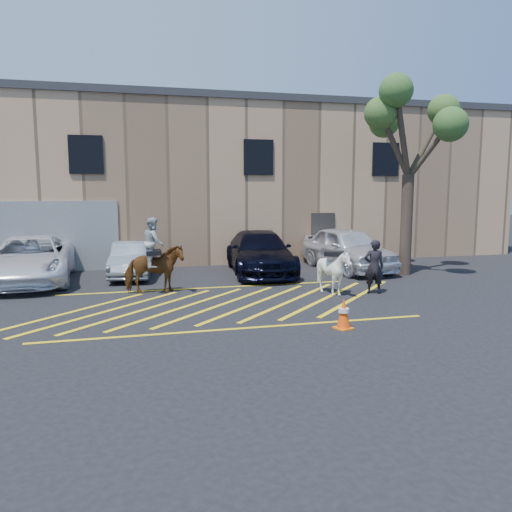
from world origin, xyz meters
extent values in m
plane|color=black|center=(0.00, 0.00, 0.00)|extent=(90.00, 90.00, 0.00)
imported|color=white|center=(-5.84, 4.71, 0.81)|extent=(2.92, 5.94, 1.62)
imported|color=#949BA2|center=(-2.39, 5.14, 0.65)|extent=(1.75, 4.08, 1.31)
imported|color=black|center=(2.45, 4.68, 0.81)|extent=(2.79, 5.75, 1.61)
imported|color=white|center=(6.09, 4.54, 0.87)|extent=(2.56, 5.30, 1.74)
imported|color=black|center=(4.95, 0.08, 0.85)|extent=(0.72, 0.58, 1.71)
cube|color=tan|center=(0.00, 12.00, 3.50)|extent=(32.00, 10.00, 7.00)
cube|color=#2D2D30|center=(0.00, 12.00, 7.15)|extent=(32.20, 10.20, 0.30)
cube|color=black|center=(-4.00, 6.96, 4.60)|extent=(1.30, 0.08, 1.50)
cube|color=black|center=(3.00, 6.96, 4.60)|extent=(1.30, 0.08, 1.50)
cube|color=black|center=(9.00, 6.96, 4.60)|extent=(1.30, 0.08, 1.50)
cube|color=#38332D|center=(6.00, 6.96, 1.10)|extent=(1.10, 0.08, 2.20)
cube|color=yellow|center=(-4.20, -0.30, 0.01)|extent=(4.20, 4.20, 0.01)
cube|color=yellow|center=(-3.15, -0.30, 0.01)|extent=(4.20, 4.20, 0.01)
cube|color=yellow|center=(-2.10, -0.30, 0.01)|extent=(4.20, 4.20, 0.01)
cube|color=yellow|center=(-1.05, -0.30, 0.01)|extent=(4.20, 4.20, 0.01)
cube|color=yellow|center=(0.00, -0.30, 0.01)|extent=(4.20, 4.20, 0.01)
cube|color=yellow|center=(1.05, -0.30, 0.01)|extent=(4.20, 4.20, 0.01)
cube|color=yellow|center=(2.10, -0.30, 0.01)|extent=(4.20, 4.20, 0.01)
cube|color=yellow|center=(3.15, -0.30, 0.01)|extent=(4.20, 4.20, 0.01)
cube|color=yellow|center=(4.20, -0.30, 0.01)|extent=(4.20, 4.20, 0.01)
cube|color=yellow|center=(0.00, 2.20, 0.01)|extent=(9.50, 0.12, 0.01)
cube|color=yellow|center=(0.00, -2.80, 0.01)|extent=(9.50, 0.12, 0.01)
imported|color=brown|center=(-1.74, 1.80, 0.77)|extent=(1.82, 0.84, 1.54)
imported|color=#A5A9AF|center=(-1.74, 1.80, 1.62)|extent=(0.60, 0.76, 1.56)
cube|color=black|center=(-1.74, 1.80, 1.30)|extent=(0.46, 0.56, 0.14)
imported|color=silver|center=(3.63, 0.19, 0.73)|extent=(1.67, 1.72, 1.45)
cube|color=black|center=(3.63, 0.19, 1.29)|extent=(0.71, 0.67, 0.14)
cube|color=orange|center=(2.36, -3.39, 0.01)|extent=(0.47, 0.47, 0.03)
cone|color=#FF4B0A|center=(2.36, -3.39, 0.38)|extent=(0.32, 0.32, 0.70)
cylinder|color=silver|center=(2.36, -3.39, 0.44)|extent=(0.25, 0.25, 0.10)
cylinder|color=#46382B|center=(7.76, 2.95, 1.90)|extent=(0.44, 0.44, 3.80)
cylinder|color=#493F2C|center=(8.54, 3.09, 4.97)|extent=(1.76, 0.51, 2.68)
cylinder|color=#473D2B|center=(7.68, 3.81, 4.80)|extent=(0.33, 1.88, 2.34)
cylinder|color=#46382A|center=(7.15, 2.95, 4.85)|extent=(1.40, 0.20, 2.39)
cylinder|color=#493D2C|center=(8.10, 2.22, 4.59)|extent=(0.78, 1.62, 1.96)
cylinder|color=#45362A|center=(7.28, 2.67, 5.20)|extent=(1.16, 0.77, 3.11)
sphere|color=#4C652B|center=(9.32, 3.22, 6.24)|extent=(1.20, 1.20, 1.20)
sphere|color=#4B7030|center=(7.61, 4.66, 5.91)|extent=(1.20, 1.20, 1.20)
sphere|color=#536F2F|center=(6.54, 2.95, 6.00)|extent=(1.20, 1.20, 1.20)
sphere|color=#3D6129|center=(8.44, 1.49, 5.48)|extent=(1.20, 1.20, 1.20)
sphere|color=#446F2F|center=(6.81, 2.40, 6.71)|extent=(1.20, 1.20, 1.20)
camera|label=1|loc=(-2.49, -13.96, 3.28)|focal=35.00mm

